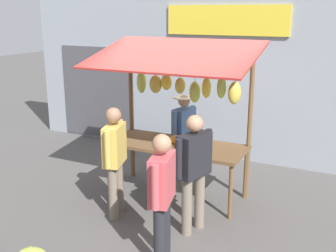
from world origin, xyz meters
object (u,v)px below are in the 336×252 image
Objects in this scene: shopper_with_shopping_bag at (115,155)px; shopper_in_grey_tee at (162,191)px; shopper_in_striped_shirt at (194,166)px; vendor_with_sunhat at (184,130)px; market_stall at (178,101)px.

shopper_with_shopping_bag is 1.37m from shopper_in_grey_tee.
shopper_in_grey_tee is at bearing -166.32° from shopper_in_striped_shirt.
vendor_with_sunhat is 0.95× the size of shopper_in_grey_tee.
vendor_with_sunhat is (0.21, -0.68, -0.68)m from market_stall.
market_stall is 1.53× the size of shopper_in_striped_shirt.
market_stall is at bearing 26.99° from vendor_with_sunhat.
vendor_with_sunhat is at bearing -25.70° from shopper_with_shopping_bag.
market_stall is 1.53× the size of shopper_with_shopping_bag.
shopper_in_grey_tee is at bearing -139.90° from shopper_with_shopping_bag.
market_stall is 1.65× the size of vendor_with_sunhat.
shopper_in_striped_shirt is at bearing 124.53° from market_stall.
market_stall reaches higher than shopper_in_grey_tee.
shopper_with_shopping_bag is 1.19m from shopper_in_striped_shirt.
shopper_in_striped_shirt is (-0.89, 1.68, 0.07)m from vendor_with_sunhat.
market_stall is 1.33m from shopper_with_shopping_bag.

